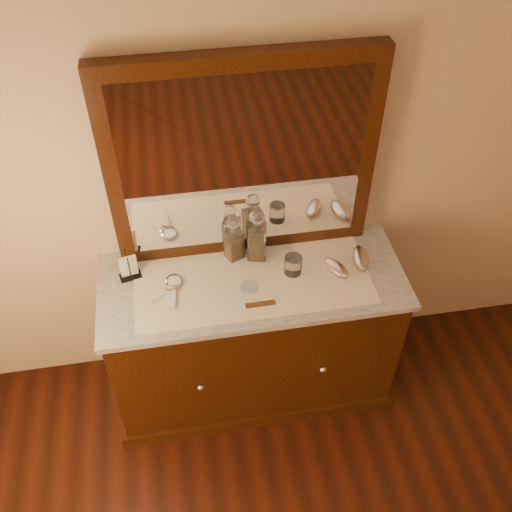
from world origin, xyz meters
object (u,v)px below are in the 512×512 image
object	(u,v)px
mirror_frame	(243,161)
dresser_cabinet	(253,337)
brush_near	(336,268)
brush_far	(361,259)
hand_mirror_inner	(170,288)
hand_mirror_outer	(174,285)
napkin_rack	(129,268)
pin_dish	(248,287)
decanter_right	(257,239)
decanter_left	(234,242)
comb	(260,304)

from	to	relation	value
mirror_frame	dresser_cabinet	bearing A→B (deg)	-90.00
mirror_frame	brush_near	bearing A→B (deg)	-33.53
brush_far	hand_mirror_inner	xyz separation A→B (m)	(-0.91, -0.02, -0.02)
mirror_frame	hand_mirror_inner	size ratio (longest dim) A/B	6.98
mirror_frame	hand_mirror_outer	bearing A→B (deg)	-147.99
mirror_frame	napkin_rack	world-z (taller)	mirror_frame
mirror_frame	pin_dish	distance (m)	0.57
decanter_right	hand_mirror_inner	size ratio (longest dim) A/B	1.67
mirror_frame	decanter_left	distance (m)	0.41
mirror_frame	hand_mirror_outer	distance (m)	0.65
pin_dish	hand_mirror_outer	distance (m)	0.35
decanter_left	brush_far	bearing A→B (deg)	-13.59
mirror_frame	decanter_right	distance (m)	0.40
comb	decanter_left	size ratio (longest dim) A/B	0.54
napkin_rack	brush_near	bearing A→B (deg)	-7.95
napkin_rack	hand_mirror_inner	bearing A→B (deg)	-32.61
comb	decanter_right	xyz separation A→B (m)	(0.04, 0.31, 0.11)
dresser_cabinet	pin_dish	bearing A→B (deg)	-116.80
mirror_frame	hand_mirror_outer	world-z (taller)	mirror_frame
pin_dish	decanter_left	xyz separation A→B (m)	(-0.03, 0.22, 0.09)
pin_dish	decanter_right	size ratio (longest dim) A/B	0.28
brush_far	decanter_left	bearing A→B (deg)	166.41
decanter_left	hand_mirror_inner	size ratio (longest dim) A/B	1.44
comb	mirror_frame	bearing A→B (deg)	90.39
napkin_rack	hand_mirror_inner	distance (m)	0.22
pin_dish	brush_far	distance (m)	0.56
comb	hand_mirror_inner	size ratio (longest dim) A/B	0.78
decanter_left	decanter_right	xyz separation A→B (m)	(0.11, -0.02, 0.02)
mirror_frame	hand_mirror_inner	distance (m)	0.67
napkin_rack	decanter_left	distance (m)	0.50
comb	brush_near	size ratio (longest dim) A/B	0.82
hand_mirror_outer	mirror_frame	bearing A→B (deg)	32.01
comb	decanter_right	bearing A→B (deg)	82.02
decanter_right	napkin_rack	bearing A→B (deg)	-176.76
pin_dish	decanter_left	size ratio (longest dim) A/B	0.33
comb	brush_far	bearing A→B (deg)	18.70
pin_dish	decanter_left	bearing A→B (deg)	98.95
mirror_frame	decanter_right	bearing A→B (deg)	-63.46
comb	decanter_left	bearing A→B (deg)	101.36
pin_dish	comb	bearing A→B (deg)	-71.69
brush_far	hand_mirror_inner	bearing A→B (deg)	-178.61
pin_dish	brush_far	xyz separation A→B (m)	(0.56, 0.08, 0.02)
pin_dish	brush_near	size ratio (longest dim) A/B	0.49
hand_mirror_inner	comb	bearing A→B (deg)	-22.57
dresser_cabinet	brush_far	size ratio (longest dim) A/B	8.04
brush_near	hand_mirror_inner	xyz separation A→B (m)	(-0.78, 0.02, -0.01)
decanter_left	hand_mirror_inner	world-z (taller)	decanter_left
mirror_frame	brush_near	world-z (taller)	mirror_frame
napkin_rack	brush_far	xyz separation A→B (m)	(1.09, -0.09, -0.03)
pin_dish	hand_mirror_inner	world-z (taller)	hand_mirror_inner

